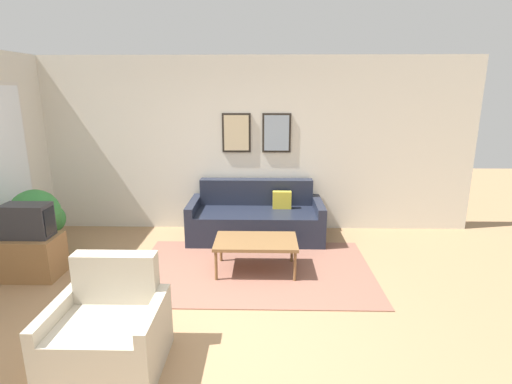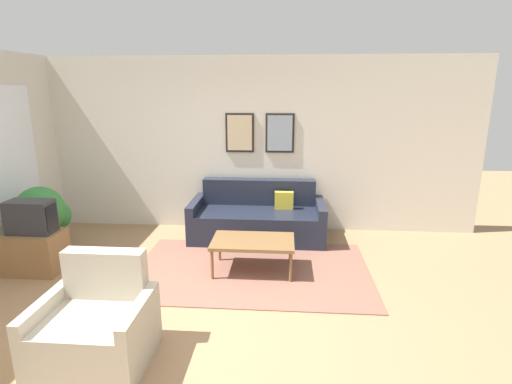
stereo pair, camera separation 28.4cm
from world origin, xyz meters
TOP-DOWN VIEW (x-y plane):
  - ground_plane at (0.00, 0.00)m, footprint 16.00×16.00m
  - area_rug at (0.61, 1.27)m, footprint 2.93×1.86m
  - wall_back at (0.01, 2.90)m, footprint 8.00×0.09m
  - couch at (0.61, 2.44)m, footprint 1.99×0.90m
  - coffee_table at (0.63, 1.26)m, footprint 1.01×0.62m
  - tv_stand at (-2.05, 1.07)m, footprint 0.65×0.47m
  - tv at (-2.05, 1.07)m, footprint 0.54×0.28m
  - armchair at (-0.52, -0.50)m, footprint 0.88×0.76m
  - potted_plant_tall at (-2.17, 1.43)m, footprint 0.62×0.62m
  - potted_plant_by_window at (-2.27, 1.94)m, footprint 0.41×0.41m
  - potted_plant_small at (-2.39, 1.91)m, footprint 0.38×0.38m

SIDE VIEW (x-z plane):
  - ground_plane at x=0.00m, z-range 0.00..0.00m
  - area_rug at x=0.61m, z-range 0.00..0.01m
  - tv_stand at x=-2.05m, z-range 0.00..0.51m
  - armchair at x=-0.52m, z-range -0.14..0.73m
  - couch at x=0.61m, z-range -0.13..0.72m
  - coffee_table at x=0.63m, z-range 0.17..0.59m
  - potted_plant_by_window at x=-2.27m, z-range 0.07..0.71m
  - potted_plant_small at x=-2.39m, z-range 0.07..0.73m
  - potted_plant_tall at x=-2.17m, z-range 0.14..1.12m
  - tv at x=-2.05m, z-range 0.51..0.91m
  - wall_back at x=0.01m, z-range 0.00..2.70m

